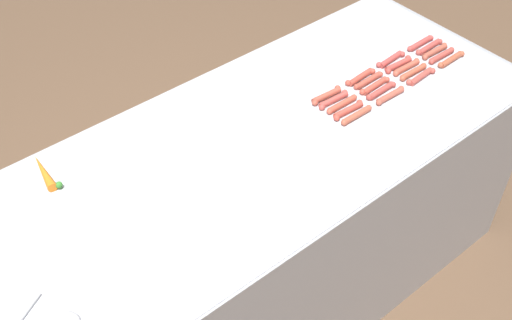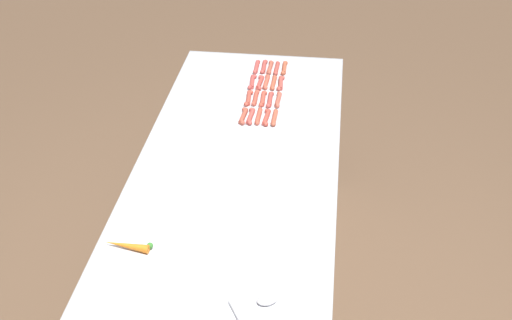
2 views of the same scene
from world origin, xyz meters
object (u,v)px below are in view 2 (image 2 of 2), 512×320
object	(u,v)px
hot_dog_4	(277,68)
hot_dog_7	(266,117)
hot_dog_10	(263,99)
hot_dog_12	(264,67)
hot_dog_16	(257,67)
hot_dog_17	(252,82)
hot_dog_18	(249,98)
hot_dog_15	(251,116)
hot_dog_3	(275,118)
serving_spoon	(259,308)
hot_dog_1	(281,83)
hot_dog_14	(256,98)
carrot	(127,246)
hot_dog_2	(278,100)
hot_dog_9	(266,82)
hot_dog_6	(270,100)
hot_dog_0	(284,68)
hot_dog_11	(259,116)
hot_dog_19	(243,116)
hot_dog_13	(260,83)
hot_dog_8	(270,68)
hot_dog_5	(273,83)

from	to	relation	value
hot_dog_4	hot_dog_7	xyz separation A→B (m)	(-0.00, 0.51, 0.00)
hot_dog_10	hot_dog_12	distance (m)	0.35
hot_dog_7	hot_dog_16	xyz separation A→B (m)	(0.11, -0.52, 0.00)
hot_dog_17	hot_dog_18	xyz separation A→B (m)	(-0.00, 0.17, 0.00)
hot_dog_18	hot_dog_15	bearing A→B (deg)	100.77
hot_dog_3	serving_spoon	xyz separation A→B (m)	(-0.07, 1.19, -0.00)
hot_dog_1	hot_dog_18	xyz separation A→B (m)	(0.14, 0.18, 0.00)
hot_dog_14	carrot	bearing A→B (deg)	74.55
hot_dog_2	hot_dog_9	size ratio (longest dim) A/B	1.00
hot_dog_6	hot_dog_0	bearing A→B (deg)	-96.21
hot_dog_17	hot_dog_11	bearing A→B (deg)	102.35
hot_dog_18	hot_dog_19	bearing A→B (deg)	89.59
hot_dog_13	carrot	world-z (taller)	carrot
hot_dog_6	hot_dog_15	size ratio (longest dim) A/B	1.00
hot_dog_6	hot_dog_14	world-z (taller)	same
hot_dog_4	hot_dog_12	xyz separation A→B (m)	(0.07, -0.01, 0.00)
hot_dog_17	hot_dog_8	bearing A→B (deg)	-112.78
hot_dog_6	hot_dog_9	bearing A→B (deg)	-78.22
hot_dog_11	hot_dog_16	distance (m)	0.52
hot_dog_2	hot_dog_17	bearing A→B (deg)	-48.55
hot_dog_3	hot_dog_7	size ratio (longest dim) A/B	1.00
hot_dog_11	hot_dog_12	xyz separation A→B (m)	(0.03, -0.52, 0.00)
hot_dog_15	carrot	bearing A→B (deg)	71.87
hot_dog_11	hot_dog_14	world-z (taller)	same
carrot	hot_dog_5	bearing A→B (deg)	-106.43
hot_dog_9	hot_dog_12	size ratio (longest dim) A/B	1.00
hot_dog_15	carrot	xyz separation A→B (m)	(0.31, 0.96, 0.00)
hot_dog_7	hot_dog_6	bearing A→B (deg)	-89.39
hot_dog_8	hot_dog_11	xyz separation A→B (m)	(-0.00, 0.51, 0.00)
hot_dog_3	hot_dog_7	distance (m)	0.04
hot_dog_2	hot_dog_10	xyz separation A→B (m)	(0.07, 0.00, 0.00)
hot_dog_4	hot_dog_7	world-z (taller)	same
hot_dog_5	hot_dog_12	world-z (taller)	same
hot_dog_6	hot_dog_7	world-z (taller)	same
hot_dog_19	hot_dog_8	bearing A→B (deg)	-97.66
hot_dog_0	serving_spoon	bearing A→B (deg)	92.42
hot_dog_0	hot_dog_18	size ratio (longest dim) A/B	1.00
hot_dog_4	serving_spoon	xyz separation A→B (m)	(-0.11, 1.70, -0.00)
hot_dog_0	hot_dog_4	world-z (taller)	same
hot_dog_13	hot_dog_17	xyz separation A→B (m)	(0.04, -0.00, 0.00)
hot_dog_6	carrot	size ratio (longest dim) A/B	0.79
hot_dog_16	carrot	world-z (taller)	carrot
hot_dog_8	hot_dog_15	xyz separation A→B (m)	(0.04, 0.52, 0.00)
hot_dog_5	hot_dog_12	bearing A→B (deg)	-68.60
hot_dog_10	hot_dog_16	world-z (taller)	same
hot_dog_7	hot_dog_5	bearing A→B (deg)	-89.52
hot_dog_9	hot_dog_10	world-z (taller)	same
hot_dog_2	hot_dog_15	xyz separation A→B (m)	(0.11, 0.17, 0.00)
hot_dog_6	hot_dog_8	world-z (taller)	same
hot_dog_5	hot_dog_14	bearing A→B (deg)	67.20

